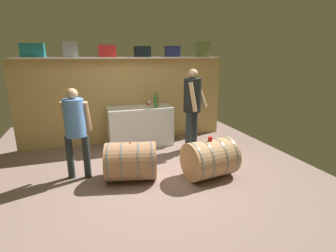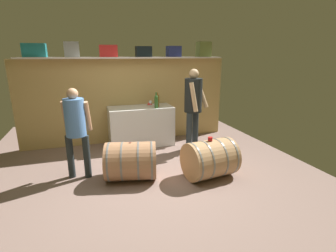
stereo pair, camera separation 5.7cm
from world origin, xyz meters
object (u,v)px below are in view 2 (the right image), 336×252
toolcase_olive (204,49)px  wine_barrel_near (210,159)px  toolcase_grey (72,49)px  visitor_tasting (193,101)px  wine_bottle_amber (157,100)px  red_funnel (150,102)px  wine_glass (150,102)px  wine_barrel_far (131,161)px  winemaker_pouring (76,124)px  work_cabinet (141,126)px  wine_bottle_green (156,101)px  toolcase_red (108,51)px  toolcase_black (144,52)px  tasting_cup (210,139)px  toolcase_navy (174,51)px  toolcase_teal (34,50)px

toolcase_olive → wine_barrel_near: (-0.85, -2.19, -1.79)m
toolcase_grey → visitor_tasting: bearing=-23.4°
wine_bottle_amber → red_funnel: wine_bottle_amber is taller
wine_glass → wine_barrel_far: (-0.75, -1.64, -0.65)m
red_funnel → winemaker_pouring: size_ratio=0.07×
wine_barrel_near → wine_glass: bearing=97.0°
work_cabinet → wine_bottle_green: wine_bottle_green is taller
wine_bottle_green → winemaker_pouring: (-1.63, -1.06, -0.10)m
winemaker_pouring → visitor_tasting: bearing=31.1°
toolcase_red → visitor_tasting: size_ratio=0.22×
toolcase_black → toolcase_olive: (1.45, 0.00, 0.06)m
work_cabinet → tasting_cup: work_cabinet is taller
wine_glass → red_funnel: wine_glass is taller
toolcase_navy → toolcase_olive: (0.75, 0.00, 0.05)m
work_cabinet → wine_bottle_green: 0.70m
toolcase_navy → wine_barrel_near: toolcase_navy is taller
toolcase_red → wine_barrel_near: 3.11m
work_cabinet → winemaker_pouring: size_ratio=0.95×
toolcase_red → wine_bottle_amber: toolcase_red is taller
toolcase_teal → wine_barrel_far: 2.97m
wine_glass → toolcase_olive: bearing=9.5°
winemaker_pouring → wine_bottle_amber: bearing=51.4°
toolcase_grey → wine_bottle_amber: (1.70, -0.31, -1.08)m
toolcase_grey → toolcase_navy: 2.18m
work_cabinet → wine_bottle_amber: size_ratio=4.52×
wine_barrel_far → visitor_tasting: visitor_tasting is taller
toolcase_olive → visitor_tasting: size_ratio=0.20×
wine_bottle_amber → wine_barrel_far: wine_bottle_amber is taller
toolcase_olive → work_cabinet: toolcase_olive is taller
red_funnel → tasting_cup: red_funnel is taller
toolcase_teal → winemaker_pouring: bearing=-62.7°
toolcase_olive → work_cabinet: size_ratio=0.24×
toolcase_red → winemaker_pouring: (-0.72, -1.52, -1.15)m
toolcase_black → toolcase_teal: bearing=-178.3°
wine_barrel_near → wine_bottle_green: bearing=96.6°
toolcase_grey → toolcase_navy: (2.18, 0.00, -0.03)m
toolcase_olive → visitor_tasting: toolcase_olive is taller
wine_bottle_amber → winemaker_pouring: winemaker_pouring is taller
toolcase_navy → wine_barrel_near: (-0.11, -2.19, -1.74)m
wine_barrel_far → winemaker_pouring: winemaker_pouring is taller
wine_glass → visitor_tasting: visitor_tasting is taller
red_funnel → visitor_tasting: 1.14m
toolcase_navy → toolcase_olive: bearing=1.3°
visitor_tasting → wine_glass: bearing=-83.4°
toolcase_red → wine_barrel_far: bearing=-84.1°
toolcase_grey → toolcase_red: toolcase_grey is taller
toolcase_black → toolcase_olive: 1.45m
toolcase_olive → wine_barrel_far: (-2.12, -1.87, -1.79)m
visitor_tasting → toolcase_black: bearing=-88.9°
wine_bottle_amber → toolcase_teal: bearing=172.5°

